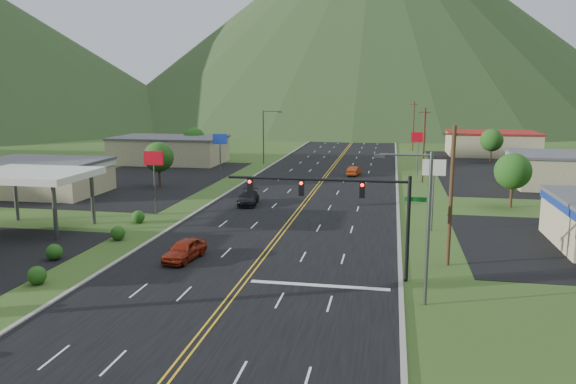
% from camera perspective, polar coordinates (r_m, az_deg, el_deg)
% --- Properties ---
extents(ground, '(500.00, 500.00, 0.00)m').
position_cam_1_polar(ground, '(27.02, -11.39, -17.24)').
color(ground, '#253F16').
rests_on(ground, ground).
extents(road, '(20.00, 460.00, 0.04)m').
position_cam_1_polar(road, '(27.02, -11.39, -17.24)').
color(road, black).
rests_on(road, ground).
extents(traffic_signal, '(13.10, 0.43, 7.00)m').
position_cam_1_polar(traffic_signal, '(36.91, 5.96, -0.77)').
color(traffic_signal, black).
rests_on(traffic_signal, ground).
extents(streetlight_east, '(3.28, 0.25, 9.00)m').
position_cam_1_polar(streetlight_east, '(32.98, 13.55, -2.62)').
color(streetlight_east, '#59595E').
rests_on(streetlight_east, ground).
extents(streetlight_west, '(3.28, 0.25, 9.00)m').
position_cam_1_polar(streetlight_west, '(94.74, -2.33, 6.01)').
color(streetlight_west, '#59595E').
rests_on(streetlight_west, ground).
extents(gas_canopy, '(10.00, 8.00, 5.30)m').
position_cam_1_polar(gas_canopy, '(54.60, -24.59, 1.49)').
color(gas_canopy, white).
rests_on(gas_canopy, ground).
extents(building_west_mid, '(14.40, 10.40, 4.10)m').
position_cam_1_polar(building_west_mid, '(73.63, -23.74, 1.58)').
color(building_west_mid, '#C8BA8B').
rests_on(building_west_mid, ground).
extents(building_west_far, '(18.40, 11.40, 4.50)m').
position_cam_1_polar(building_west_far, '(98.05, -11.94, 4.22)').
color(building_west_far, '#C8BA8B').
rests_on(building_west_far, ground).
extents(building_east_mid, '(14.40, 11.40, 4.30)m').
position_cam_1_polar(building_east_mid, '(81.04, 26.70, 2.01)').
color(building_east_mid, '#C8BA8B').
rests_on(building_east_mid, ground).
extents(building_east_far, '(16.40, 12.40, 4.50)m').
position_cam_1_polar(building_east_far, '(114.12, 19.97, 4.67)').
color(building_east_far, '#C8BA8B').
rests_on(building_east_far, ground).
extents(pole_sign_west_a, '(2.00, 0.18, 6.40)m').
position_cam_1_polar(pole_sign_west_a, '(57.55, -13.47, 2.74)').
color(pole_sign_west_a, '#59595E').
rests_on(pole_sign_west_a, ground).
extents(pole_sign_west_b, '(2.00, 0.18, 6.40)m').
position_cam_1_polar(pole_sign_west_b, '(78.03, -6.93, 4.90)').
color(pole_sign_west_b, '#59595E').
rests_on(pole_sign_west_b, ground).
extents(pole_sign_east_a, '(2.00, 0.18, 6.40)m').
position_cam_1_polar(pole_sign_east_a, '(50.79, 14.59, 1.70)').
color(pole_sign_east_a, '#59595E').
rests_on(pole_sign_east_a, ground).
extents(pole_sign_east_b, '(2.00, 0.18, 6.40)m').
position_cam_1_polar(pole_sign_east_b, '(82.53, 13.09, 5.00)').
color(pole_sign_east_b, '#59595E').
rests_on(pole_sign_east_b, ground).
extents(tree_west_a, '(3.84, 3.84, 5.82)m').
position_cam_1_polar(tree_west_a, '(73.72, -13.01, 3.48)').
color(tree_west_a, '#382314').
rests_on(tree_west_a, ground).
extents(tree_west_b, '(3.84, 3.84, 5.82)m').
position_cam_1_polar(tree_west_b, '(100.52, -9.52, 5.39)').
color(tree_west_b, '#382314').
rests_on(tree_west_b, ground).
extents(tree_east_a, '(3.84, 3.84, 5.82)m').
position_cam_1_polar(tree_east_a, '(63.97, 21.88, 1.97)').
color(tree_east_a, '#382314').
rests_on(tree_east_a, ground).
extents(tree_east_b, '(3.84, 3.84, 5.82)m').
position_cam_1_polar(tree_east_b, '(101.86, 19.99, 4.97)').
color(tree_east_b, '#382314').
rests_on(tree_east_b, ground).
extents(utility_pole_a, '(1.60, 0.28, 10.00)m').
position_cam_1_polar(utility_pole_a, '(40.99, 16.23, -0.30)').
color(utility_pole_a, '#382314').
rests_on(utility_pole_a, ground).
extents(utility_pole_b, '(1.60, 0.28, 10.00)m').
position_cam_1_polar(utility_pole_b, '(77.57, 13.62, 4.71)').
color(utility_pole_b, '#382314').
rests_on(utility_pole_b, ground).
extents(utility_pole_c, '(1.60, 0.28, 10.00)m').
position_cam_1_polar(utility_pole_c, '(117.41, 12.62, 6.59)').
color(utility_pole_c, '#382314').
rests_on(utility_pole_c, ground).
extents(utility_pole_d, '(1.60, 0.28, 10.00)m').
position_cam_1_polar(utility_pole_d, '(157.34, 12.13, 7.52)').
color(utility_pole_d, '#382314').
rests_on(utility_pole_d, ground).
extents(mountain_n, '(220.00, 220.00, 85.00)m').
position_cam_1_polar(mountain_n, '(244.14, 8.64, 17.37)').
color(mountain_n, '#1F3B1B').
rests_on(mountain_n, ground).
extents(car_red_near, '(2.41, 4.69, 1.53)m').
position_cam_1_polar(car_red_near, '(42.22, -10.47, -5.83)').
color(car_red_near, maroon).
rests_on(car_red_near, ground).
extents(car_dark_mid, '(2.66, 5.22, 1.45)m').
position_cam_1_polar(car_dark_mid, '(61.36, -4.06, -0.63)').
color(car_dark_mid, black).
rests_on(car_dark_mid, ground).
extents(car_red_far, '(2.03, 4.23, 1.34)m').
position_cam_1_polar(car_red_far, '(82.45, 6.74, 2.13)').
color(car_red_far, maroon).
rests_on(car_red_far, ground).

